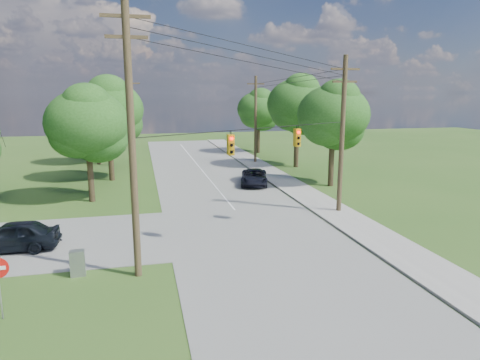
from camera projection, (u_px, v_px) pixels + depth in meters
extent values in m
plane|color=#2F541C|center=(240.00, 269.00, 19.95)|extent=(140.00, 140.00, 0.00)
cube|color=gray|center=(253.00, 233.00, 25.16)|extent=(10.00, 100.00, 0.03)
cube|color=#A8A59D|center=(357.00, 224.00, 26.65)|extent=(2.60, 100.00, 0.12)
cylinder|color=brown|center=(132.00, 143.00, 18.10)|extent=(0.32, 0.32, 12.00)
cube|color=brown|center=(125.00, 16.00, 17.08)|extent=(2.00, 0.12, 0.14)
cube|color=brown|center=(126.00, 37.00, 17.24)|extent=(1.70, 0.12, 0.14)
cylinder|color=brown|center=(342.00, 136.00, 28.52)|extent=(0.32, 0.32, 10.50)
cube|color=brown|center=(345.00, 69.00, 27.65)|extent=(2.00, 0.12, 0.14)
cube|color=brown|center=(345.00, 82.00, 27.81)|extent=(1.70, 0.12, 0.14)
cylinder|color=brown|center=(256.00, 120.00, 49.56)|extent=(0.32, 0.32, 10.00)
cube|color=brown|center=(256.00, 84.00, 48.74)|extent=(2.00, 0.12, 0.14)
cylinder|color=brown|center=(132.00, 122.00, 46.45)|extent=(0.32, 0.32, 10.00)
cube|color=brown|center=(130.00, 83.00, 45.63)|extent=(2.00, 0.12, 0.14)
cylinder|color=black|center=(261.00, 49.00, 22.37)|extent=(13.52, 7.63, 1.53)
cylinder|color=black|center=(261.00, 57.00, 22.45)|extent=(13.52, 7.63, 1.53)
cylinder|color=black|center=(261.00, 65.00, 22.53)|extent=(13.52, 7.63, 1.53)
cylinder|color=black|center=(288.00, 78.00, 38.19)|extent=(0.03, 22.00, 0.53)
cylinder|color=black|center=(129.00, 65.00, 31.36)|extent=(0.43, 29.60, 2.03)
cylinder|color=black|center=(288.00, 83.00, 38.27)|extent=(0.03, 22.00, 0.53)
cylinder|color=black|center=(129.00, 71.00, 31.44)|extent=(0.43, 29.60, 2.03)
cylinder|color=black|center=(261.00, 128.00, 23.20)|extent=(13.52, 7.63, 0.04)
cube|color=#D2950C|center=(231.00, 145.00, 21.79)|extent=(0.32, 0.22, 1.05)
sphere|color=#FF0C05|center=(232.00, 138.00, 21.59)|extent=(0.17, 0.17, 0.17)
cube|color=#D2950C|center=(230.00, 144.00, 22.02)|extent=(0.32, 0.22, 1.05)
sphere|color=#FF0C05|center=(230.00, 137.00, 22.08)|extent=(0.17, 0.17, 0.17)
cube|color=#D2950C|center=(298.00, 138.00, 25.28)|extent=(0.32, 0.22, 1.05)
sphere|color=#FF0C05|center=(299.00, 132.00, 25.08)|extent=(0.17, 0.17, 0.17)
cube|color=#D2950C|center=(296.00, 137.00, 25.51)|extent=(0.32, 0.22, 1.05)
sphere|color=#FF0C05|center=(296.00, 131.00, 25.57)|extent=(0.17, 0.17, 0.17)
cylinder|color=#433521|center=(91.00, 181.00, 32.16)|extent=(0.45, 0.45, 3.15)
ellipsoid|color=#1E4C16|center=(87.00, 123.00, 31.28)|extent=(6.00, 6.00, 4.92)
cylinder|color=#433521|center=(111.00, 162.00, 39.98)|extent=(0.50, 0.50, 3.50)
ellipsoid|color=#1E4C16|center=(108.00, 109.00, 39.01)|extent=(6.40, 6.40, 5.25)
cylinder|color=#433521|center=(98.00, 150.00, 49.09)|extent=(0.48, 0.47, 3.32)
ellipsoid|color=#1E4C16|center=(96.00, 109.00, 48.17)|extent=(6.00, 6.00, 4.92)
cylinder|color=#433521|center=(331.00, 167.00, 37.56)|extent=(0.48, 0.48, 3.32)
ellipsoid|color=#1E4C16|center=(333.00, 114.00, 36.64)|extent=(6.20, 6.20, 5.08)
cylinder|color=#433521|center=(296.00, 151.00, 47.18)|extent=(0.52, 0.52, 3.67)
ellipsoid|color=#1E4C16|center=(298.00, 104.00, 46.16)|extent=(6.60, 6.60, 5.41)
cylinder|color=#433521|center=(258.00, 141.00, 58.46)|extent=(0.45, 0.45, 3.15)
ellipsoid|color=#1E4C16|center=(259.00, 109.00, 57.58)|extent=(5.80, 5.80, 4.76)
imported|color=black|center=(12.00, 236.00, 22.10)|extent=(4.67, 1.99, 1.57)
imported|color=black|center=(254.00, 177.00, 38.09)|extent=(3.46, 5.34, 1.37)
cube|color=gray|center=(78.00, 263.00, 19.17)|extent=(0.69, 0.53, 1.17)
cylinder|color=gray|center=(0.00, 290.00, 15.35)|extent=(0.06, 0.06, 2.28)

